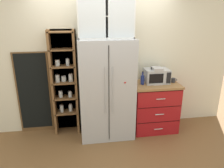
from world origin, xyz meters
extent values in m
plane|color=brown|center=(0.00, 0.00, 0.00)|extent=(10.70, 10.70, 0.00)
cube|color=silver|center=(0.00, 0.40, 1.27)|extent=(5.00, 0.10, 2.55)
cube|color=#B7BABF|center=(0.00, 0.03, 0.89)|extent=(0.94, 0.64, 1.77)
cube|color=black|center=(0.00, -0.30, 0.89)|extent=(0.01, 0.01, 1.63)
cylinder|color=#B7BABF|center=(-0.06, -0.31, 0.98)|extent=(0.02, 0.02, 0.80)
cylinder|color=#B7BABF|center=(0.06, -0.31, 0.98)|extent=(0.02, 0.02, 0.80)
cube|color=red|center=(0.26, -0.30, 1.10)|extent=(0.02, 0.01, 0.02)
cube|color=brown|center=(-0.74, 0.37, 0.95)|extent=(0.49, 0.04, 1.91)
cube|color=brown|center=(-0.94, 0.22, 0.95)|extent=(0.04, 0.26, 1.91)
cube|color=brown|center=(-0.53, 0.22, 0.95)|extent=(0.04, 0.26, 1.91)
cube|color=brown|center=(-0.74, 0.22, 0.40)|extent=(0.43, 0.26, 0.02)
cylinder|color=silver|center=(-0.82, 0.21, 0.48)|extent=(0.07, 0.07, 0.13)
cylinder|color=#B77A38|center=(-0.82, 0.21, 0.46)|extent=(0.06, 0.06, 0.09)
cylinder|color=#B2B2B7|center=(-0.82, 0.21, 0.55)|extent=(0.06, 0.06, 0.01)
cylinder|color=silver|center=(-0.66, 0.23, 0.48)|extent=(0.06, 0.06, 0.13)
cylinder|color=white|center=(-0.66, 0.23, 0.46)|extent=(0.05, 0.05, 0.09)
cylinder|color=#B2B2B7|center=(-0.66, 0.23, 0.55)|extent=(0.06, 0.06, 0.01)
cube|color=brown|center=(-0.74, 0.22, 0.70)|extent=(0.43, 0.26, 0.02)
cylinder|color=silver|center=(-0.82, 0.22, 0.76)|extent=(0.07, 0.07, 0.11)
cylinder|color=#382316|center=(-0.82, 0.22, 0.75)|extent=(0.06, 0.06, 0.08)
cylinder|color=#B2B2B7|center=(-0.82, 0.22, 0.83)|extent=(0.07, 0.07, 0.01)
cylinder|color=silver|center=(-0.65, 0.21, 0.75)|extent=(0.07, 0.07, 0.10)
cylinder|color=#E0C67F|center=(-0.65, 0.21, 0.74)|extent=(0.06, 0.06, 0.07)
cylinder|color=#B2B2B7|center=(-0.65, 0.21, 0.81)|extent=(0.06, 0.06, 0.01)
cube|color=brown|center=(-0.74, 0.22, 0.99)|extent=(0.43, 0.26, 0.02)
cylinder|color=silver|center=(-0.85, 0.22, 1.06)|extent=(0.08, 0.08, 0.13)
cylinder|color=beige|center=(-0.85, 0.22, 1.04)|extent=(0.07, 0.07, 0.09)
cylinder|color=#B2B2B7|center=(-0.85, 0.22, 1.13)|extent=(0.07, 0.07, 0.01)
cylinder|color=silver|center=(-0.74, 0.24, 1.05)|extent=(0.08, 0.08, 0.09)
cylinder|color=white|center=(-0.74, 0.24, 1.03)|extent=(0.07, 0.07, 0.06)
cylinder|color=#B2B2B7|center=(-0.74, 0.24, 1.10)|extent=(0.08, 0.08, 0.01)
cylinder|color=silver|center=(-0.62, 0.21, 1.07)|extent=(0.08, 0.08, 0.13)
cylinder|color=#CCB78C|center=(-0.62, 0.21, 1.05)|extent=(0.07, 0.07, 0.09)
cylinder|color=#B2B2B7|center=(-0.62, 0.21, 1.14)|extent=(0.07, 0.07, 0.01)
cube|color=brown|center=(-0.74, 0.22, 1.28)|extent=(0.43, 0.26, 0.02)
cylinder|color=silver|center=(-0.83, 0.23, 1.34)|extent=(0.08, 0.08, 0.10)
cylinder|color=#2D2D2D|center=(-0.83, 0.23, 1.33)|extent=(0.07, 0.07, 0.07)
cylinder|color=#B2B2B7|center=(-0.83, 0.23, 1.40)|extent=(0.08, 0.08, 0.01)
cylinder|color=silver|center=(-0.65, 0.21, 1.35)|extent=(0.06, 0.06, 0.11)
cylinder|color=brown|center=(-0.65, 0.21, 1.33)|extent=(0.05, 0.05, 0.08)
cylinder|color=#B2B2B7|center=(-0.65, 0.21, 1.41)|extent=(0.06, 0.06, 0.01)
cube|color=brown|center=(-0.74, 0.22, 1.58)|extent=(0.43, 0.26, 0.02)
cube|color=brown|center=(-0.74, 0.22, 1.87)|extent=(0.43, 0.26, 0.02)
cube|color=#A8161C|center=(0.92, 0.07, 0.45)|extent=(0.82, 0.57, 0.89)
cube|color=#9E7042|center=(0.92, 0.07, 0.91)|extent=(0.85, 0.60, 0.04)
cube|color=black|center=(0.92, -0.22, 0.29)|extent=(0.80, 0.00, 0.01)
cube|color=silver|center=(0.92, -0.23, 0.15)|extent=(0.16, 0.01, 0.01)
cube|color=black|center=(0.92, -0.22, 0.58)|extent=(0.80, 0.00, 0.01)
cube|color=silver|center=(0.92, -0.23, 0.45)|extent=(0.16, 0.01, 0.01)
cube|color=black|center=(0.92, -0.22, 0.88)|extent=(0.80, 0.00, 0.01)
cube|color=silver|center=(0.92, -0.23, 0.74)|extent=(0.16, 0.01, 0.01)
cube|color=#B7BABF|center=(0.94, 0.12, 1.06)|extent=(0.44, 0.32, 0.26)
cube|color=black|center=(0.88, -0.05, 1.06)|extent=(0.26, 0.01, 0.17)
cube|color=black|center=(1.11, -0.05, 1.06)|extent=(0.08, 0.01, 0.20)
cube|color=#B7B7BC|center=(0.92, 0.05, 0.95)|extent=(0.17, 0.20, 0.03)
cube|color=#B7B7BC|center=(0.92, 0.12, 1.08)|extent=(0.17, 0.06, 0.30)
cube|color=#B7B7BC|center=(0.92, 0.05, 1.21)|extent=(0.17, 0.20, 0.06)
cylinder|color=black|center=(0.92, 0.04, 1.02)|extent=(0.11, 0.11, 0.12)
cylinder|color=#2D2D33|center=(1.27, 0.08, 0.97)|extent=(0.08, 0.08, 0.08)
torus|color=#2D2D33|center=(1.32, 0.08, 0.98)|extent=(0.05, 0.01, 0.05)
cylinder|color=navy|center=(0.66, 0.05, 1.02)|extent=(0.07, 0.07, 0.17)
cone|color=navy|center=(0.66, 0.05, 1.10)|extent=(0.07, 0.07, 0.04)
cylinder|color=navy|center=(0.66, 0.05, 1.13)|extent=(0.03, 0.03, 0.07)
cylinder|color=black|center=(0.66, 0.05, 1.17)|extent=(0.03, 0.03, 0.01)
cube|color=silver|center=(0.00, 0.20, 2.12)|extent=(0.90, 0.02, 0.69)
cube|color=silver|center=(0.00, 0.05, 1.78)|extent=(0.90, 0.32, 0.02)
cube|color=silver|center=(-0.44, 0.05, 2.12)|extent=(0.02, 0.32, 0.69)
cube|color=silver|center=(0.44, 0.05, 2.12)|extent=(0.02, 0.32, 0.69)
cube|color=silver|center=(0.00, 0.05, 2.12)|extent=(0.87, 0.30, 0.02)
cube|color=silver|center=(-0.23, -0.10, 2.12)|extent=(0.42, 0.01, 0.65)
cube|color=silver|center=(0.23, -0.10, 2.12)|extent=(0.42, 0.01, 0.65)
cylinder|color=silver|center=(-0.32, 0.05, 1.80)|extent=(0.05, 0.05, 0.00)
cylinder|color=silver|center=(-0.32, 0.05, 1.83)|extent=(0.01, 0.01, 0.07)
cone|color=silver|center=(-0.32, 0.05, 1.89)|extent=(0.06, 0.06, 0.05)
cylinder|color=silver|center=(-0.11, 0.05, 1.80)|extent=(0.05, 0.05, 0.00)
cylinder|color=silver|center=(-0.11, 0.05, 1.83)|extent=(0.01, 0.01, 0.07)
cone|color=silver|center=(-0.11, 0.05, 1.89)|extent=(0.06, 0.06, 0.05)
cylinder|color=silver|center=(0.11, 0.05, 1.80)|extent=(0.05, 0.05, 0.00)
cylinder|color=silver|center=(0.11, 0.05, 1.83)|extent=(0.01, 0.01, 0.07)
cone|color=silver|center=(0.11, 0.05, 1.89)|extent=(0.06, 0.06, 0.05)
cylinder|color=silver|center=(0.32, 0.05, 1.80)|extent=(0.05, 0.05, 0.00)
cylinder|color=silver|center=(0.32, 0.05, 1.83)|extent=(0.01, 0.01, 0.07)
cone|color=silver|center=(0.32, 0.05, 1.89)|extent=(0.06, 0.06, 0.05)
cylinder|color=white|center=(-0.27, 0.05, 2.16)|extent=(0.06, 0.06, 0.07)
cylinder|color=white|center=(-0.09, 0.05, 2.16)|extent=(0.06, 0.06, 0.07)
cylinder|color=white|center=(0.09, 0.05, 2.16)|extent=(0.06, 0.06, 0.07)
cylinder|color=white|center=(0.27, 0.05, 2.16)|extent=(0.06, 0.06, 0.07)
cube|color=brown|center=(-1.30, 0.33, 0.77)|extent=(0.60, 0.04, 1.53)
cube|color=black|center=(-1.30, 0.31, 0.80)|extent=(0.54, 0.01, 1.43)
camera|label=1|loc=(-0.44, -3.47, 2.17)|focal=33.98mm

